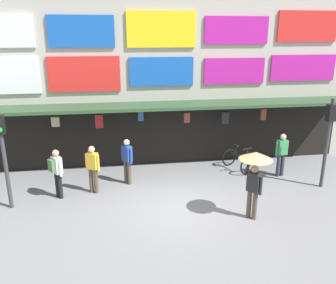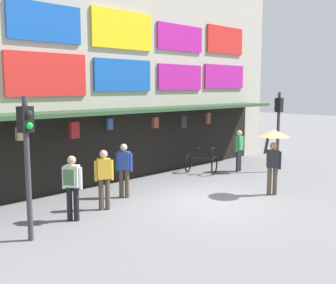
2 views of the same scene
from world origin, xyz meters
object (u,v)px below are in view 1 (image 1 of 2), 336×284
object	(u,v)px
traffic_light_near	(2,143)
pedestrian_in_green	(127,159)
bicycle_parked	(238,161)
pedestrian_in_red	(282,153)
pedestrian_in_yellow	(93,167)
traffic_light_far	(329,129)
pedestrian_with_umbrella	(255,167)
pedestrian_in_purple	(57,170)

from	to	relation	value
traffic_light_near	pedestrian_in_green	xyz separation A→B (m)	(3.71, 1.32, -1.19)
bicycle_parked	pedestrian_in_red	size ratio (longest dim) A/B	0.80
pedestrian_in_green	pedestrian_in_yellow	size ratio (longest dim) A/B	1.00
pedestrian_in_green	traffic_light_far	bearing A→B (deg)	-10.76
traffic_light_far	pedestrian_with_umbrella	distance (m)	3.78
traffic_light_near	pedestrian_with_umbrella	bearing A→B (deg)	-13.50
traffic_light_far	pedestrian_with_umbrella	world-z (taller)	traffic_light_far
pedestrian_with_umbrella	pedestrian_in_red	xyz separation A→B (m)	(2.28, 2.89, -0.69)
bicycle_parked	pedestrian_in_yellow	size ratio (longest dim) A/B	0.80
pedestrian_in_red	traffic_light_near	bearing A→B (deg)	-173.10
traffic_light_near	pedestrian_in_purple	xyz separation A→B (m)	(1.38, 0.51, -1.16)
bicycle_parked	pedestrian_in_red	xyz separation A→B (m)	(1.39, -0.82, 0.55)
bicycle_parked	pedestrian_with_umbrella	size ratio (longest dim) A/B	0.65
bicycle_parked	pedestrian_in_purple	xyz separation A→B (m)	(-6.74, -1.46, 0.59)
pedestrian_with_umbrella	pedestrian_in_yellow	xyz separation A→B (m)	(-4.71, 2.46, -0.69)
bicycle_parked	traffic_light_near	bearing A→B (deg)	-166.38
traffic_light_far	pedestrian_in_yellow	distance (m)	8.14
pedestrian_in_green	pedestrian_in_purple	distance (m)	2.46
pedestrian_with_umbrella	traffic_light_far	bearing A→B (deg)	27.93
traffic_light_far	pedestrian_in_purple	xyz separation A→B (m)	(-9.17, 0.49, -1.16)
bicycle_parked	pedestrian_in_purple	size ratio (longest dim) A/B	0.80
traffic_light_far	bicycle_parked	distance (m)	3.56
traffic_light_near	pedestrian_in_yellow	world-z (taller)	traffic_light_near
bicycle_parked	pedestrian_in_green	world-z (taller)	pedestrian_in_green
traffic_light_far	bicycle_parked	world-z (taller)	traffic_light_far
pedestrian_with_umbrella	pedestrian_in_red	world-z (taller)	pedestrian_with_umbrella
traffic_light_near	pedestrian_in_green	world-z (taller)	traffic_light_near
pedestrian_with_umbrella	pedestrian_in_purple	xyz separation A→B (m)	(-5.85, 2.24, -0.66)
pedestrian_in_yellow	traffic_light_far	bearing A→B (deg)	-5.01
pedestrian_with_umbrella	pedestrian_in_yellow	bearing A→B (deg)	152.43
pedestrian_in_red	pedestrian_in_yellow	bearing A→B (deg)	-176.48
pedestrian_with_umbrella	pedestrian_in_green	bearing A→B (deg)	139.11
traffic_light_far	bicycle_parked	bearing A→B (deg)	141.18
pedestrian_in_red	pedestrian_in_green	bearing A→B (deg)	178.35
traffic_light_near	pedestrian_in_yellow	bearing A→B (deg)	15.96
traffic_light_near	traffic_light_far	world-z (taller)	same
traffic_light_far	pedestrian_in_red	bearing A→B (deg)	132.47
pedestrian_in_yellow	pedestrian_in_purple	distance (m)	1.16
pedestrian_in_red	traffic_light_far	bearing A→B (deg)	-47.53
traffic_light_far	pedestrian_in_yellow	xyz separation A→B (m)	(-8.02, 0.70, -1.19)
pedestrian_with_umbrella	pedestrian_in_green	xyz separation A→B (m)	(-3.53, 3.06, -0.69)
pedestrian_in_green	pedestrian_with_umbrella	bearing A→B (deg)	-40.89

